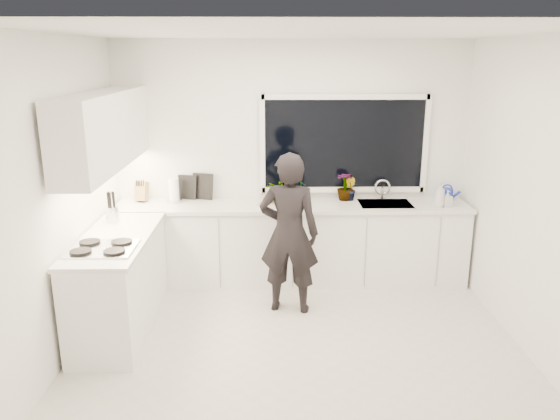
{
  "coord_description": "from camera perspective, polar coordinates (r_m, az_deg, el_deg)",
  "views": [
    {
      "loc": [
        -0.23,
        -4.43,
        2.53
      ],
      "look_at": [
        -0.15,
        0.4,
        1.15
      ],
      "focal_mm": 35.0,
      "sensor_mm": 36.0,
      "label": 1
    }
  ],
  "objects": [
    {
      "name": "soap_bottles",
      "position": [
        6.21,
        16.57,
        1.43
      ],
      "size": [
        0.21,
        0.15,
        0.28
      ],
      "color": "#D8BF66",
      "rests_on": "countertop_back"
    },
    {
      "name": "base_cabinets_back",
      "position": [
        6.25,
        1.23,
        -3.61
      ],
      "size": [
        3.92,
        0.58,
        0.88
      ],
      "primitive_type": "cube",
      "color": "white",
      "rests_on": "floor"
    },
    {
      "name": "watering_can",
      "position": [
        6.56,
        17.02,
        1.6
      ],
      "size": [
        0.15,
        0.15,
        0.13
      ],
      "primitive_type": "cylinder",
      "rotation": [
        0.0,
        0.0,
        0.04
      ],
      "color": "#1226AA",
      "rests_on": "countertop_back"
    },
    {
      "name": "pizza_tray",
      "position": [
        6.07,
        -0.08,
        0.7
      ],
      "size": [
        0.5,
        0.43,
        0.03
      ],
      "primitive_type": "cube",
      "rotation": [
        0.0,
        0.0,
        -0.33
      ],
      "color": "silver",
      "rests_on": "countertop_back"
    },
    {
      "name": "knife_block",
      "position": [
        6.38,
        -14.26,
        1.84
      ],
      "size": [
        0.15,
        0.13,
        0.22
      ],
      "primitive_type": "cube",
      "rotation": [
        0.0,
        0.0,
        -0.22
      ],
      "color": "olive",
      "rests_on": "countertop_back"
    },
    {
      "name": "wall_back",
      "position": [
        6.31,
        1.17,
        5.15
      ],
      "size": [
        4.0,
        0.02,
        2.7
      ],
      "primitive_type": "cube",
      "color": "white",
      "rests_on": "ground"
    },
    {
      "name": "ceiling",
      "position": [
        4.44,
        2.15,
        18.23
      ],
      "size": [
        4.0,
        3.5,
        0.02
      ],
      "primitive_type": "cube",
      "color": "white",
      "rests_on": "wall_back"
    },
    {
      "name": "window",
      "position": [
        6.29,
        6.7,
        6.87
      ],
      "size": [
        1.8,
        0.02,
        1.0
      ],
      "primitive_type": "cube",
      "color": "black",
      "rests_on": "wall_back"
    },
    {
      "name": "picture_frame_small",
      "position": [
        6.35,
        -8.09,
        2.47
      ],
      "size": [
        0.24,
        0.1,
        0.3
      ],
      "primitive_type": "cube",
      "rotation": [
        0.0,
        0.0,
        -0.31
      ],
      "color": "black",
      "rests_on": "countertop_back"
    },
    {
      "name": "utensil_crock",
      "position": [
        5.68,
        -17.11,
        -0.42
      ],
      "size": [
        0.14,
        0.14,
        0.16
      ],
      "primitive_type": "cylinder",
      "rotation": [
        0.0,
        0.0,
        0.1
      ],
      "color": "silver",
      "rests_on": "countertop_left"
    },
    {
      "name": "countertop_back",
      "position": [
        6.1,
        1.26,
        0.43
      ],
      "size": [
        3.94,
        0.62,
        0.04
      ],
      "primitive_type": "cube",
      "color": "silver",
      "rests_on": "base_cabinets_back"
    },
    {
      "name": "herb_plants",
      "position": [
        6.24,
        3.46,
        2.28
      ],
      "size": [
        1.06,
        0.29,
        0.32
      ],
      "color": "#26662D",
      "rests_on": "countertop_back"
    },
    {
      "name": "paper_towel_roll",
      "position": [
        6.26,
        -11.01,
        1.96
      ],
      "size": [
        0.13,
        0.13,
        0.26
      ],
      "primitive_type": "cylinder",
      "rotation": [
        0.0,
        0.0,
        -0.17
      ],
      "color": "white",
      "rests_on": "countertop_back"
    },
    {
      "name": "floor",
      "position": [
        5.12,
        1.82,
        -13.85
      ],
      "size": [
        4.0,
        3.5,
        0.02
      ],
      "primitive_type": "cube",
      "color": "beige",
      "rests_on": "ground"
    },
    {
      "name": "base_cabinets_left",
      "position": [
        5.42,
        -16.41,
        -7.46
      ],
      "size": [
        0.58,
        1.6,
        0.88
      ],
      "primitive_type": "cube",
      "color": "white",
      "rests_on": "floor"
    },
    {
      "name": "upper_cabinets",
      "position": [
        5.41,
        -17.86,
        7.95
      ],
      "size": [
        0.34,
        2.1,
        0.7
      ],
      "primitive_type": "cube",
      "color": "white",
      "rests_on": "wall_left"
    },
    {
      "name": "stovetop",
      "position": [
        4.93,
        -18.12,
        -3.76
      ],
      "size": [
        0.56,
        0.48,
        0.03
      ],
      "primitive_type": "cube",
      "color": "black",
      "rests_on": "countertop_left"
    },
    {
      "name": "faucet",
      "position": [
        6.4,
        10.64,
        2.09
      ],
      "size": [
        0.03,
        0.03,
        0.22
      ],
      "primitive_type": "cylinder",
      "color": "silver",
      "rests_on": "countertop_back"
    },
    {
      "name": "person",
      "position": [
        5.42,
        0.94,
        -2.48
      ],
      "size": [
        0.65,
        0.48,
        1.64
      ],
      "primitive_type": "imported",
      "rotation": [
        0.0,
        0.0,
        2.98
      ],
      "color": "black",
      "rests_on": "floor"
    },
    {
      "name": "picture_frame_large",
      "position": [
        6.37,
        -9.68,
        2.37
      ],
      "size": [
        0.22,
        0.06,
        0.28
      ],
      "primitive_type": "cube",
      "rotation": [
        0.0,
        0.0,
        -0.19
      ],
      "color": "black",
      "rests_on": "countertop_back"
    },
    {
      "name": "sink",
      "position": [
        6.25,
        10.92,
        0.23
      ],
      "size": [
        0.58,
        0.42,
        0.14
      ],
      "primitive_type": "cube",
      "color": "silver",
      "rests_on": "countertop_back"
    },
    {
      "name": "wall_left",
      "position": [
        4.92,
        -22.1,
        0.86
      ],
      "size": [
        0.02,
        3.5,
        2.7
      ],
      "primitive_type": "cube",
      "color": "white",
      "rests_on": "ground"
    },
    {
      "name": "wall_right",
      "position": [
        5.11,
        25.12,
        1.04
      ],
      "size": [
        0.02,
        3.5,
        2.7
      ],
      "primitive_type": "cube",
      "color": "white",
      "rests_on": "ground"
    },
    {
      "name": "countertop_left",
      "position": [
        5.26,
        -16.8,
        -2.85
      ],
      "size": [
        0.62,
        1.6,
        0.04
      ],
      "primitive_type": "cube",
      "color": "silver",
      "rests_on": "base_cabinets_left"
    },
    {
      "name": "pizza",
      "position": [
        6.06,
        -0.08,
        0.85
      ],
      "size": [
        0.45,
        0.38,
        0.01
      ],
      "primitive_type": "cube",
      "rotation": [
        0.0,
        0.0,
        -0.33
      ],
      "color": "red",
      "rests_on": "pizza_tray"
    }
  ]
}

